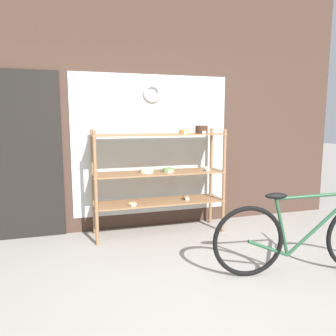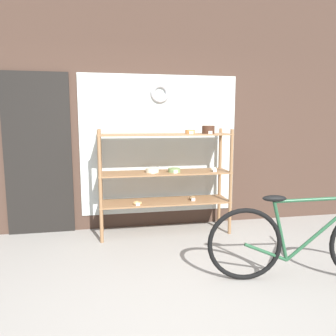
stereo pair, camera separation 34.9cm
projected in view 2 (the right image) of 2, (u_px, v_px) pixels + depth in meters
The scene contains 4 objects.
ground_plane at pixel (183, 318), 2.50m from camera, with size 30.00×30.00×0.00m, color gray.
storefront_facade at pixel (142, 99), 4.44m from camera, with size 6.19×0.13×3.63m.
display_case at pixel (167, 170), 4.27m from camera, with size 1.70×0.46×1.42m.
bicycle at pixel (305, 242), 3.05m from camera, with size 1.82×0.50×0.83m.
Camera 2 is at (-0.55, -2.24, 1.50)m, focal length 35.00 mm.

